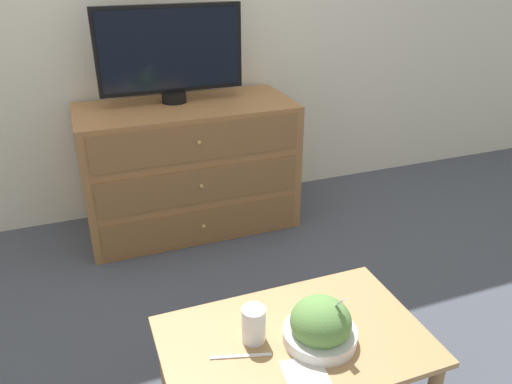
% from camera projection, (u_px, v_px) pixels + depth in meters
% --- Properties ---
extents(ground_plane, '(12.00, 12.00, 0.00)m').
position_uv_depth(ground_plane, '(170.00, 204.00, 3.24)').
color(ground_plane, '#474C56').
extents(dresser, '(1.18, 0.55, 0.73)m').
position_uv_depth(dresser, '(190.00, 167.00, 2.85)').
color(dresser, '#9E6B3D').
rests_on(dresser, ground_plane).
extents(tv, '(0.78, 0.13, 0.51)m').
position_uv_depth(tv, '(171.00, 52.00, 2.63)').
color(tv, black).
rests_on(tv, dresser).
extents(coffee_table, '(0.82, 0.52, 0.41)m').
position_uv_depth(coffee_table, '(294.00, 354.00, 1.58)').
color(coffee_table, tan).
rests_on(coffee_table, ground_plane).
extents(takeout_bowl, '(0.23, 0.23, 0.19)m').
position_uv_depth(takeout_bowl, '(320.00, 325.00, 1.52)').
color(takeout_bowl, silver).
rests_on(takeout_bowl, coffee_table).
extents(drink_cup, '(0.08, 0.08, 0.12)m').
position_uv_depth(drink_cup, '(254.00, 326.00, 1.53)').
color(drink_cup, white).
rests_on(drink_cup, coffee_table).
extents(napkin, '(0.14, 0.14, 0.00)m').
position_uv_depth(napkin, '(305.00, 374.00, 1.42)').
color(napkin, silver).
rests_on(napkin, coffee_table).
extents(knife, '(0.18, 0.06, 0.01)m').
position_uv_depth(knife, '(241.00, 356.00, 1.48)').
color(knife, white).
rests_on(knife, coffee_table).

